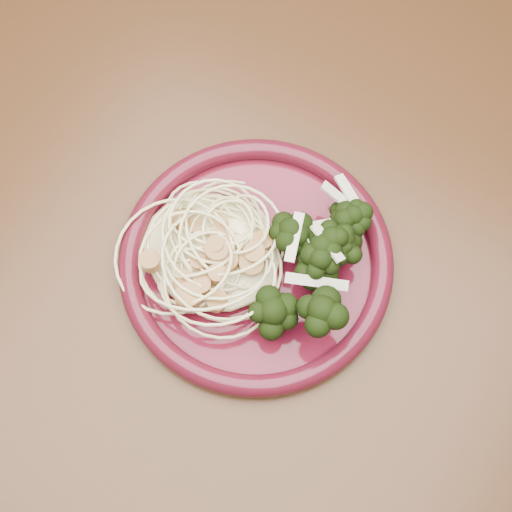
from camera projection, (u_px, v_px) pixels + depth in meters
name	position (u px, v px, depth m)	size (l,w,h in m)	color
dining_table	(189.00, 254.00, 0.76)	(1.20, 0.80, 0.75)	#472814
dinner_plate	(256.00, 260.00, 0.64)	(0.32, 0.32, 0.02)	#530D1D
spaghetti_pile	(210.00, 247.00, 0.63)	(0.13, 0.11, 0.03)	#F3E8A8
scallop_cluster	(208.00, 232.00, 0.60)	(0.11, 0.11, 0.04)	#AB7D46
broccoli_pile	(313.00, 264.00, 0.62)	(0.08, 0.14, 0.05)	black
onion_garnish	(316.00, 250.00, 0.59)	(0.06, 0.09, 0.05)	beige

